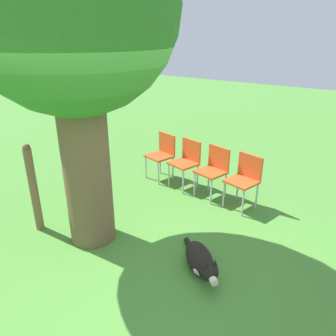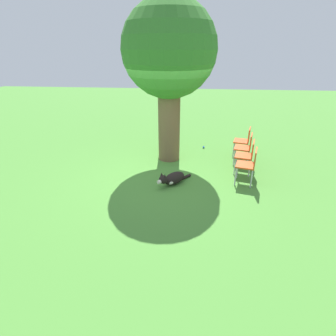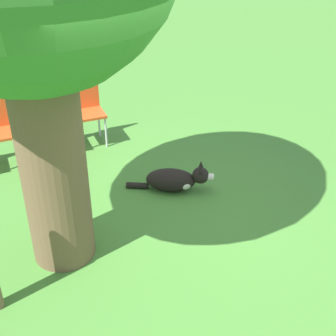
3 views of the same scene
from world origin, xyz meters
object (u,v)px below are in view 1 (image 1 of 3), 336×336
(oak_tree, at_px, (71,15))
(red_chair_3, at_px, (162,152))
(fence_post, at_px, (33,188))
(red_chair_0, at_px, (245,177))
(red_chair_2, at_px, (187,160))
(tennis_ball, at_px, (99,190))
(dog, at_px, (201,261))
(red_chair_1, at_px, (214,168))

(oak_tree, xyz_separation_m, red_chair_3, (2.17, 0.37, -2.30))
(oak_tree, relative_size, fence_post, 3.16)
(oak_tree, relative_size, red_chair_0, 4.73)
(red_chair_2, distance_m, tennis_ball, 1.65)
(oak_tree, distance_m, red_chair_0, 3.33)
(red_chair_3, bearing_deg, tennis_ball, -12.58)
(red_chair_3, distance_m, tennis_ball, 1.36)
(red_chair_0, distance_m, tennis_ball, 2.55)
(red_chair_0, bearing_deg, red_chair_3, -81.57)
(fence_post, distance_m, red_chair_3, 2.51)
(dog, bearing_deg, red_chair_1, 155.57)
(red_chair_3, xyz_separation_m, tennis_ball, (-1.14, 0.57, -0.49))
(dog, distance_m, tennis_ball, 2.65)
(oak_tree, distance_m, fence_post, 2.32)
(fence_post, height_order, red_chair_3, fence_post)
(oak_tree, bearing_deg, red_chair_3, 9.71)
(fence_post, distance_m, red_chair_2, 2.61)
(red_chair_3, bearing_deg, red_chair_0, 98.43)
(red_chair_3, bearing_deg, red_chair_1, 98.43)
(fence_post, relative_size, red_chair_2, 1.49)
(oak_tree, distance_m, red_chair_2, 3.13)
(fence_post, xyz_separation_m, red_chair_2, (2.41, -1.00, -0.13))
(oak_tree, height_order, red_chair_0, oak_tree)
(oak_tree, xyz_separation_m, fence_post, (-0.30, 0.80, -2.16))
(red_chair_2, bearing_deg, red_chair_1, 98.43)
(dog, bearing_deg, red_chair_3, 177.16)
(red_chair_1, xyz_separation_m, tennis_ball, (-1.02, 1.73, -0.49))
(oak_tree, height_order, dog, oak_tree)
(red_chair_0, distance_m, red_chair_1, 0.58)
(dog, xyz_separation_m, fence_post, (-0.53, 2.38, 0.51))
(red_chair_1, bearing_deg, dog, 37.78)
(oak_tree, relative_size, dog, 4.92)
(red_chair_0, bearing_deg, oak_tree, -20.12)
(oak_tree, distance_m, tennis_ball, 3.11)
(fence_post, xyz_separation_m, red_chair_0, (2.29, -2.16, -0.13))
(dog, distance_m, red_chair_2, 2.36)
(red_chair_1, height_order, red_chair_3, same)
(fence_post, relative_size, red_chair_0, 1.49)
(oak_tree, xyz_separation_m, red_chair_1, (2.05, -0.78, -2.30))
(red_chair_0, xyz_separation_m, red_chair_2, (0.12, 1.15, 0.00))
(dog, height_order, fence_post, fence_post)
(red_chair_2, xyz_separation_m, red_chair_3, (0.06, 0.58, 0.00))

